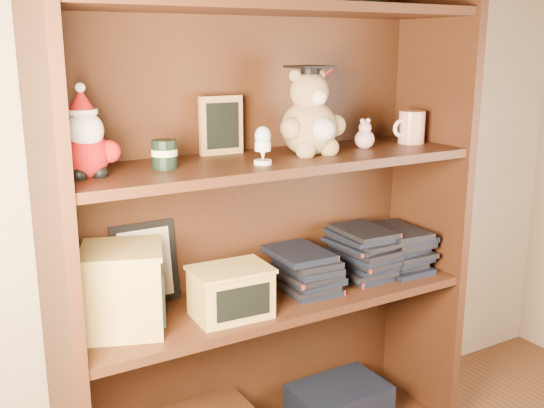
{
  "coord_description": "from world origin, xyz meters",
  "views": [
    {
      "loc": [
        -0.75,
        -0.15,
        1.25
      ],
      "look_at": [
        0.12,
        1.3,
        0.82
      ],
      "focal_mm": 42.0,
      "sensor_mm": 36.0,
      "label": 1
    }
  ],
  "objects_px": {
    "grad_teddy_bear": "(311,120)",
    "treats_box": "(124,288)",
    "bookcase": "(262,214)",
    "teacher_mug": "(411,127)"
  },
  "relations": [
    {
      "from": "bookcase",
      "to": "teacher_mug",
      "type": "bearing_deg",
      "value": -5.78
    },
    {
      "from": "bookcase",
      "to": "grad_teddy_bear",
      "type": "distance_m",
      "value": 0.3
    },
    {
      "from": "grad_teddy_bear",
      "to": "treats_box",
      "type": "distance_m",
      "value": 0.67
    },
    {
      "from": "grad_teddy_bear",
      "to": "teacher_mug",
      "type": "xyz_separation_m",
      "value": [
        0.38,
        0.01,
        -0.04
      ]
    },
    {
      "from": "bookcase",
      "to": "treats_box",
      "type": "xyz_separation_m",
      "value": [
        -0.43,
        -0.05,
        -0.12
      ]
    },
    {
      "from": "grad_teddy_bear",
      "to": "teacher_mug",
      "type": "bearing_deg",
      "value": 1.14
    },
    {
      "from": "grad_teddy_bear",
      "to": "treats_box",
      "type": "bearing_deg",
      "value": 179.31
    },
    {
      "from": "bookcase",
      "to": "grad_teddy_bear",
      "type": "bearing_deg",
      "value": -25.56
    },
    {
      "from": "bookcase",
      "to": "teacher_mug",
      "type": "xyz_separation_m",
      "value": [
        0.5,
        -0.05,
        0.22
      ]
    },
    {
      "from": "teacher_mug",
      "to": "treats_box",
      "type": "relative_size",
      "value": 0.44
    }
  ]
}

